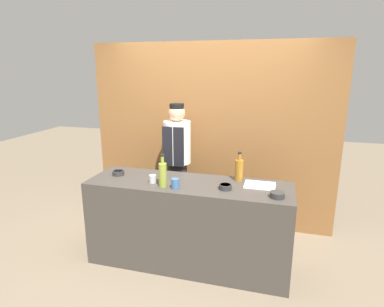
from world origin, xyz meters
TOP-DOWN VIEW (x-y plane):
  - ground_plane at (0.00, 0.00)m, footprint 14.00×14.00m
  - cabinet_wall at (0.00, 1.09)m, footprint 3.22×0.18m
  - counter at (0.00, 0.00)m, footprint 2.12×0.65m
  - sauce_bowl_brown at (0.89, -0.17)m, footprint 0.13×0.13m
  - sauce_bowl_orange at (0.40, -0.08)m, footprint 0.13×0.13m
  - sauce_bowl_white at (-0.82, 0.03)m, footprint 0.13×0.13m
  - cutting_board at (0.72, 0.09)m, footprint 0.30×0.21m
  - bottle_amber at (0.49, 0.21)m, footprint 0.09×0.09m
  - bottle_oil at (-0.22, -0.17)m, footprint 0.08×0.08m
  - cup_steel at (-0.36, -0.10)m, footprint 0.07×0.07m
  - cup_blue at (-0.08, -0.18)m, footprint 0.08×0.08m
  - chef_center at (-0.35, 0.69)m, footprint 0.34×0.34m

SIDE VIEW (x-z plane):
  - ground_plane at x=0.00m, z-range 0.00..0.00m
  - counter at x=0.00m, z-range 0.00..0.92m
  - chef_center at x=-0.35m, z-range 0.08..1.74m
  - cutting_board at x=0.72m, z-range 0.92..0.94m
  - sauce_bowl_white at x=-0.82m, z-range 0.93..0.98m
  - sauce_bowl_orange at x=0.40m, z-range 0.93..0.98m
  - sauce_bowl_brown at x=0.89m, z-range 0.93..0.98m
  - cup_steel at x=-0.36m, z-range 0.92..1.01m
  - cup_blue at x=-0.08m, z-range 0.92..1.02m
  - bottle_amber at x=0.49m, z-range 0.89..1.20m
  - bottle_oil at x=-0.22m, z-range 0.89..1.22m
  - cabinet_wall at x=0.00m, z-range 0.00..2.40m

